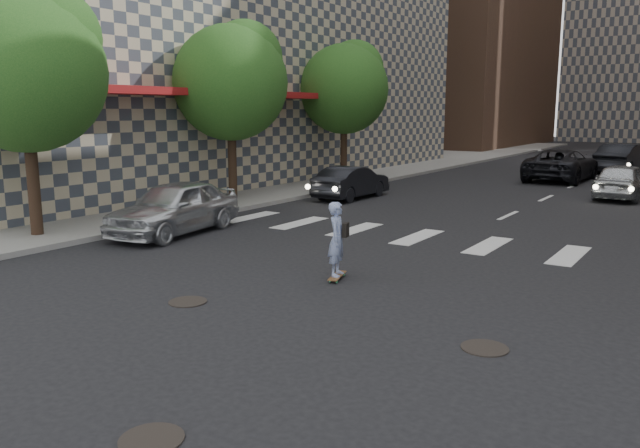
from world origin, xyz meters
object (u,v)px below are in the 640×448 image
Objects in this scene: traffic_car_d at (622,181)px; tree_a at (29,64)px; skateboarder at (338,239)px; silver_sedan at (174,207)px; traffic_car_e at (623,158)px; traffic_car_c at (561,165)px; tree_c at (347,85)px; tree_b at (234,78)px; traffic_car_a at (351,182)px.

tree_a is at bearing 57.65° from traffic_car_d.
skateboarder is 0.36× the size of silver_sedan.
skateboarder is 27.80m from traffic_car_e.
tree_a is at bearing -141.56° from silver_sedan.
silver_sedan is at bearing 75.39° from traffic_car_c.
silver_sedan is (2.45, -13.47, -3.89)m from tree_c.
tree_b is (0.00, 8.00, 0.00)m from tree_a.
silver_sedan is at bearing 59.56° from traffic_car_d.
skateboarder is at bearing 93.01° from traffic_car_c.
silver_sedan is (-6.45, 1.60, -0.09)m from skateboarder.
traffic_car_a is 10.76m from traffic_car_d.
tree_b is at bearing 71.10° from traffic_car_e.
traffic_car_c is (5.97, 20.33, 0.02)m from silver_sedan.
traffic_car_a is at bearing 50.14° from tree_b.
tree_b is 1.33× the size of traffic_car_e.
tree_a is at bearing 71.53° from traffic_car_c.
traffic_car_a is at bearing 79.39° from silver_sedan.
traffic_car_a is (2.95, 3.54, -4.00)m from tree_b.
skateboarder is (8.91, -15.08, -3.79)m from tree_c.
traffic_car_a is (2.95, -4.46, -4.00)m from tree_c.
silver_sedan is 21.19m from traffic_car_c.
traffic_car_e reaches higher than traffic_car_a.
tree_a reaches higher than traffic_car_e.
traffic_car_d is at bearing -146.78° from traffic_car_a.
traffic_car_a is at bearing 65.97° from traffic_car_c.
tree_b reaches higher than traffic_car_d.
tree_a is 24.67m from traffic_car_c.
traffic_car_d is at bearing 38.19° from tree_b.
traffic_car_e is (1.98, 5.82, 0.03)m from traffic_car_c.
traffic_car_c is at bearing 69.76° from tree_a.
silver_sedan is 9.02m from traffic_car_a.
skateboarder is 6.65m from silver_sedan.
silver_sedan is at bearing -65.83° from tree_b.
tree_c is at bearing 8.90° from traffic_car_d.
tree_c is 1.48× the size of silver_sedan.
skateboarder is at bearing -21.40° from silver_sedan.
traffic_car_a is at bearing 75.64° from tree_a.
traffic_car_a is at bearing 35.26° from traffic_car_d.
skateboarder reaches higher than silver_sedan.
silver_sedan is 0.79× the size of traffic_car_c.
tree_b is 4.05× the size of skateboarder.
tree_c reaches higher than skateboarder.
tree_b reaches higher than traffic_car_c.
tree_a is at bearing 77.87° from traffic_car_e.
traffic_car_d is at bearing 62.75° from skateboarder.
silver_sedan is 1.13× the size of traffic_car_a.
tree_a reaches higher than traffic_car_a.
tree_c is 1.33× the size of traffic_car_e.
tree_a is 1.48× the size of silver_sedan.
traffic_car_a is 12.58m from traffic_car_c.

